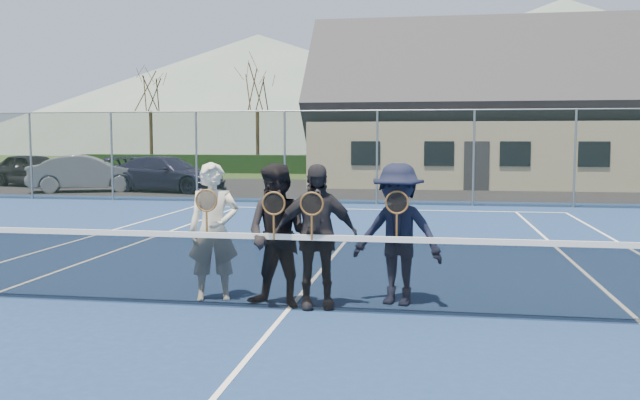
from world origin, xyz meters
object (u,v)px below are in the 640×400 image
Objects in this scene: tennis_net at (288,268)px; car_c at (167,174)px; player_c at (316,236)px; player_d at (398,234)px; player_b at (279,236)px; player_a at (214,231)px; car_b at (87,173)px; car_a at (34,170)px; clubhouse at (483,97)px.

car_c is at bearing 116.33° from tennis_net.
player_c is 1.00× the size of player_d.
player_b is at bearing -141.30° from car_c.
player_a is at bearing 160.00° from tennis_net.
car_c is (3.16, 0.49, -0.02)m from car_b.
player_d is at bearing -117.83° from car_a.
car_a is 23.84m from player_a.
car_c is 2.69× the size of player_d.
player_c is (-3.69, -23.81, -3.07)m from clubhouse.
car_a is 2.39× the size of player_d.
car_c is (6.98, -1.89, -0.03)m from car_a.
car_a reaches higher than car_c.
tennis_net is 24.57m from clubhouse.
player_c is at bearing -120.06° from car_a.
player_d is (1.00, 0.34, -0.00)m from player_c.
car_b is 20.65m from player_c.
car_a is at bearing 128.90° from player_b.
player_a is (10.70, -16.54, 0.20)m from car_b.
player_a is 1.00× the size of player_b.
car_a reaches higher than tennis_net.
player_b reaches higher than car_a.
car_c is 2.69× the size of player_c.
clubhouse is 23.82m from player_d.
player_a is 1.40m from player_c.
player_c is (0.46, 0.03, 0.00)m from player_b.
player_a is 2.39m from player_d.
player_a is at bearing 166.03° from player_b.
car_a is at bearing 128.94° from tennis_net.
player_a is (14.52, -18.91, 0.19)m from car_a.
tennis_net is 1.46m from player_d.
player_c is at bearing -167.89° from car_b.
player_b reaches higher than car_c.
tennis_net is (15.60, -19.30, -0.19)m from car_a.
tennis_net is at bearing -99.46° from clubhouse.
clubhouse is 24.39m from player_b.
player_b is at bearing -176.29° from player_c.
car_a is at bearing -166.53° from clubhouse.
player_b is 1.51m from player_d.
car_a is 7.23m from car_c.
player_c reaches higher than car_a.
clubhouse reaches higher than car_b.
player_b is 1.00× the size of player_c.
player_d reaches higher than car_b.
clubhouse is at bearing 81.19° from player_c.
car_b is 20.41m from player_b.
car_a is 25.27m from player_d.
player_b is at bearing -13.97° from player_a.
player_a reaches higher than car_b.
player_a is 1.00× the size of player_c.
player_a is (-5.08, -23.61, -3.07)m from clubhouse.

